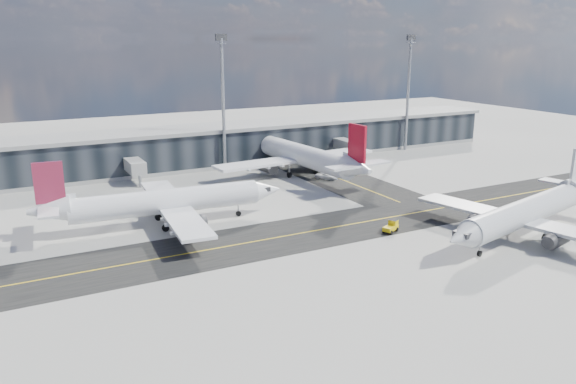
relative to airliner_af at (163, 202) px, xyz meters
name	(u,v)px	position (x,y,z in m)	size (l,w,h in m)	color
ground	(346,236)	(22.35, -17.06, -3.76)	(300.00, 300.00, 0.00)	gray
taxiway_lanes	(330,212)	(26.26, -6.32, -3.75)	(180.00, 63.00, 0.03)	black
terminal_concourse	(214,147)	(22.39, 37.87, 0.33)	(152.00, 19.80, 8.80)	black
floodlight_masts	(223,99)	(22.35, 30.94, 11.85)	(102.50, 0.70, 28.90)	gray
airliner_af	(163,202)	(0.00, 0.00, 0.00)	(38.42, 32.78, 11.38)	white
airliner_redtail	(302,155)	(34.85, 18.97, 0.55)	(37.61, 44.07, 13.05)	white
airliner_near	(527,212)	(45.11, -29.46, -0.02)	(37.96, 32.61, 11.33)	#BABDBF
baggage_tug	(391,226)	(29.21, -18.77, -2.90)	(3.03, 2.32, 1.72)	yellow
service_van	(327,176)	(37.89, 13.56, -3.10)	(2.17, 4.71, 1.31)	white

